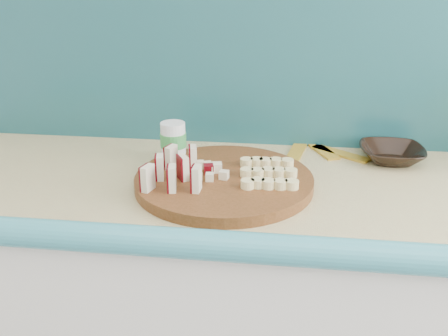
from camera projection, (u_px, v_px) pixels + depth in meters
name	position (u px, v px, depth m)	size (l,w,h in m)	color
backsplash	(344.00, 59.00, 1.35)	(2.20, 0.02, 0.50)	teal
cutting_board	(224.00, 181.00, 1.18)	(0.42, 0.42, 0.03)	#40250D
apple_wedges	(174.00, 169.00, 1.14)	(0.13, 0.17, 0.06)	beige
apple_chunks	(213.00, 172.00, 1.17)	(0.06, 0.07, 0.02)	beige
banana_slices	(268.00, 173.00, 1.17)	(0.14, 0.17, 0.02)	#DFD088
brown_bowl	(391.00, 154.00, 1.33)	(0.17, 0.17, 0.04)	black
canister	(173.00, 142.00, 1.30)	(0.07, 0.07, 0.11)	silver
banana_peel	(319.00, 151.00, 1.40)	(0.23, 0.19, 0.01)	gold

